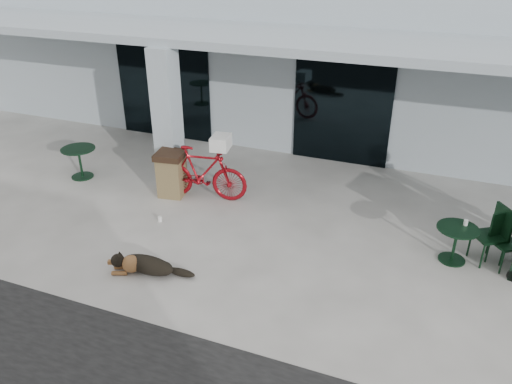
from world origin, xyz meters
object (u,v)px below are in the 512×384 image
at_px(trash_receptacle, 172,174).
at_px(dog, 148,264).
at_px(cafe_table_near, 80,163).
at_px(bicycle, 202,173).
at_px(cafe_chair_far_b, 489,235).
at_px(cafe_table_far, 455,244).
at_px(cafe_chair_far_a, 507,243).

bearing_deg(trash_receptacle, dog, -68.41).
distance_m(cafe_table_near, trash_receptacle, 2.48).
bearing_deg(cafe_table_near, dog, -37.45).
relative_size(bicycle, dog, 1.79).
bearing_deg(cafe_chair_far_b, cafe_table_far, -102.75).
bearing_deg(cafe_chair_far_b, dog, -97.97).
bearing_deg(trash_receptacle, cafe_chair_far_a, -2.56).
distance_m(bicycle, cafe_chair_far_a, 6.02).
height_order(bicycle, cafe_chair_far_b, bicycle).
distance_m(bicycle, dog, 2.88).
relative_size(cafe_table_near, cafe_chair_far_b, 0.75).
relative_size(dog, cafe_table_far, 1.55).
distance_m(dog, cafe_table_far, 5.34).
xyz_separation_m(bicycle, cafe_table_far, (5.20, -0.53, -0.26)).
bearing_deg(trash_receptacle, cafe_table_near, 180.00).
relative_size(cafe_table_near, cafe_table_far, 1.10).
xyz_separation_m(cafe_table_far, cafe_chair_far_a, (0.81, 0.13, 0.15)).
bearing_deg(cafe_chair_far_a, bicycle, 138.44).
bearing_deg(dog, cafe_table_near, 122.29).
relative_size(cafe_table_near, trash_receptacle, 0.78).
relative_size(dog, cafe_chair_far_a, 1.15).
xyz_separation_m(bicycle, cafe_chair_far_b, (5.72, -0.34, -0.07)).
relative_size(bicycle, cafe_chair_far_b, 1.90).
relative_size(bicycle, trash_receptacle, 1.97).
xyz_separation_m(cafe_table_near, trash_receptacle, (2.48, 0.00, 0.14)).
bearing_deg(bicycle, cafe_table_near, 82.86).
bearing_deg(cafe_table_far, cafe_chair_far_b, 20.20).
distance_m(cafe_chair_far_b, trash_receptacle, 6.42).
xyz_separation_m(dog, cafe_table_near, (-3.56, 2.72, 0.18)).
xyz_separation_m(bicycle, cafe_chair_far_a, (6.01, -0.40, -0.12)).
bearing_deg(cafe_chair_far_b, bicycle, -126.32).
height_order(dog, cafe_table_far, cafe_table_far).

